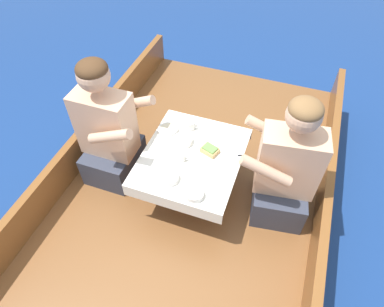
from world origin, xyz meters
TOP-DOWN VIEW (x-y plane):
  - ground_plane at (0.00, 0.00)m, footprint 60.00×60.00m
  - boat_deck at (0.00, 0.00)m, footprint 1.99×3.46m
  - gunwale_port at (-0.96, 0.00)m, footprint 0.06×3.46m
  - gunwale_starboard at (0.96, 0.00)m, footprint 0.06×3.46m
  - cockpit_table at (0.00, 0.09)m, footprint 0.69×0.81m
  - person_port at (-0.64, 0.06)m, footprint 0.52×0.44m
  - person_starboard at (0.64, 0.15)m, footprint 0.56×0.50m
  - plate_sandwich at (0.11, 0.15)m, footprint 0.17×0.17m
  - plate_bread at (0.20, -0.02)m, footprint 0.19×0.19m
  - sandwich at (0.11, 0.15)m, footprint 0.14×0.12m
  - bowl_port_near at (-0.25, 0.25)m, footprint 0.15×0.15m
  - bowl_starboard_near at (-0.07, -0.17)m, footprint 0.14×0.14m
  - bowl_center_far at (-0.11, 0.19)m, footprint 0.14×0.14m
  - bowl_port_far at (0.13, -0.23)m, footprint 0.12×0.12m
  - coffee_cup_port at (-0.06, 0.03)m, footprint 0.09×0.06m
  - coffee_cup_starboard at (-0.11, 0.35)m, footprint 0.10×0.08m
  - utensil_knife_port at (0.12, -0.13)m, footprint 0.12×0.14m
  - utensil_knife_starboard at (-0.18, 0.02)m, footprint 0.13×0.12m
  - utensil_fork_starboard at (0.28, 0.18)m, footprint 0.16×0.09m

SIDE VIEW (x-z plane):
  - ground_plane at x=0.00m, z-range 0.00..0.00m
  - boat_deck at x=0.00m, z-range 0.00..0.29m
  - gunwale_port at x=-0.96m, z-range 0.29..0.58m
  - gunwale_starboard at x=0.96m, z-range 0.29..0.58m
  - cockpit_table at x=0.00m, z-range 0.44..0.83m
  - utensil_knife_port at x=0.12m, z-range 0.68..0.68m
  - utensil_knife_starboard at x=-0.18m, z-range 0.68..0.68m
  - utensil_fork_starboard at x=0.28m, z-range 0.68..0.68m
  - plate_sandwich at x=0.11m, z-range 0.68..0.69m
  - plate_bread at x=0.20m, z-range 0.68..0.69m
  - person_starboard at x=0.64m, z-range 0.19..1.20m
  - bowl_center_far at x=-0.11m, z-range 0.68..0.72m
  - bowl_port_far at x=0.13m, z-range 0.68..0.72m
  - bowl_port_near at x=-0.25m, z-range 0.68..0.72m
  - bowl_starboard_near at x=-0.07m, z-range 0.68..0.72m
  - coffee_cup_port at x=-0.06m, z-range 0.68..0.73m
  - sandwich at x=0.11m, z-range 0.68..0.73m
  - coffee_cup_starboard at x=-0.11m, z-range 0.68..0.74m
  - person_port at x=-0.64m, z-range 0.20..1.23m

